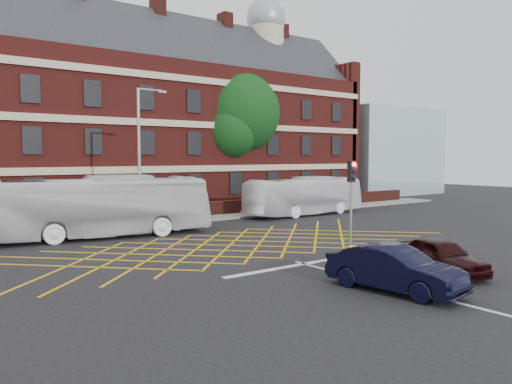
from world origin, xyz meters
TOP-DOWN VIEW (x-y plane):
  - ground at (0.00, 0.00)m, footprint 120.00×120.00m
  - victorian_building at (0.25, 22.00)m, footprint 51.00×12.17m
  - boundary_wall at (0.00, 13.00)m, footprint 56.00×0.50m
  - far_pavement at (0.00, 12.00)m, footprint 60.00×3.00m
  - glass_block at (34.00, 21.00)m, footprint 14.00×10.00m
  - box_junction_hatching at (0.00, 2.00)m, footprint 8.22×8.22m
  - stop_line at (0.00, -3.50)m, footprint 8.00×0.30m
  - centre_line at (0.00, -10.00)m, footprint 0.15×14.00m
  - bus_left at (-4.46, 8.40)m, footprint 12.64×4.74m
  - bus_right at (11.87, 9.38)m, footprint 10.51×2.74m
  - car_navy at (-0.44, -8.39)m, footprint 2.18×4.75m
  - car_maroon at (3.07, -7.87)m, footprint 2.61×4.27m
  - deciduous_tree at (11.40, 17.52)m, footprint 7.54×7.26m
  - traffic_light_near at (2.86, -3.46)m, footprint 0.70×0.70m
  - street_lamp at (-1.88, 8.44)m, footprint 2.25×1.00m
  - utility_cabinet at (0.99, -5.32)m, footprint 0.47×0.39m

SIDE VIEW (x-z plane):
  - ground at x=0.00m, z-range 0.00..0.00m
  - box_junction_hatching at x=0.00m, z-range 0.00..0.02m
  - stop_line at x=0.00m, z-range 0.00..0.02m
  - centre_line at x=0.00m, z-range 0.00..0.02m
  - far_pavement at x=0.00m, z-range 0.00..0.12m
  - utility_cabinet at x=0.99m, z-range 0.00..0.90m
  - boundary_wall at x=0.00m, z-range 0.00..1.10m
  - car_maroon at x=3.07m, z-range 0.00..1.36m
  - car_navy at x=-0.44m, z-range 0.00..1.51m
  - bus_right at x=11.87m, z-range 0.00..2.91m
  - bus_left at x=-4.46m, z-range 0.00..3.44m
  - traffic_light_near at x=2.86m, z-range -0.37..3.90m
  - street_lamp at x=-1.88m, z-range -1.35..7.03m
  - glass_block at x=34.00m, z-range 0.00..10.00m
  - deciduous_tree at x=11.40m, z-range 1.79..13.67m
  - victorian_building at x=0.25m, z-range -2.36..18.04m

